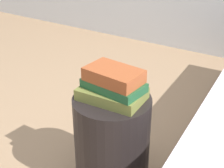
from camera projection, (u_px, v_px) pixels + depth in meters
side_table at (112, 142)px, 1.64m from camera, size 0.37×0.37×0.50m
book_olive at (112, 94)px, 1.52m from camera, size 0.30×0.21×0.05m
book_forest at (114, 85)px, 1.49m from camera, size 0.29×0.19×0.04m
book_rust at (114, 75)px, 1.47m from camera, size 0.26×0.18×0.06m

